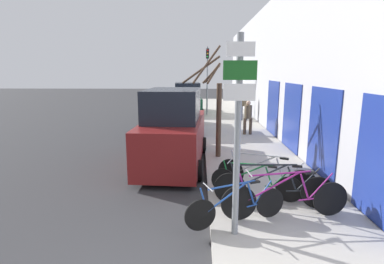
{
  "coord_description": "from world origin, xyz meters",
  "views": [
    {
      "loc": [
        0.78,
        -2.31,
        3.07
      ],
      "look_at": [
        0.57,
        5.88,
        1.4
      ],
      "focal_mm": 28.0,
      "sensor_mm": 36.0,
      "label": 1
    }
  ],
  "objects": [
    {
      "name": "signpost",
      "position": [
        1.43,
        2.7,
        2.09
      ],
      "size": [
        0.55,
        0.13,
        3.53
      ],
      "color": "gray",
      "rests_on": "sidewalk_curb"
    },
    {
      "name": "parked_car_0",
      "position": [
        -0.06,
        7.26,
        1.13
      ],
      "size": [
        2.2,
        4.84,
        2.51
      ],
      "rotation": [
        0.0,
        0.0,
        -0.06
      ],
      "color": "maroon",
      "rests_on": "ground"
    },
    {
      "name": "sidewalk_curb",
      "position": [
        2.6,
        14.0,
        0.07
      ],
      "size": [
        3.2,
        32.0,
        0.15
      ],
      "color": "#ADA89E",
      "rests_on": "ground"
    },
    {
      "name": "street_tree",
      "position": [
        1.33,
        7.81,
        1.87
      ],
      "size": [
        1.34,
        1.37,
        3.75
      ],
      "color": "#4C3828",
      "rests_on": "sidewalk_curb"
    },
    {
      "name": "bicycle_0",
      "position": [
        1.51,
        3.08,
        0.52
      ],
      "size": [
        2.0,
        0.84,
        0.85
      ],
      "rotation": [
        0.0,
        0.0,
        1.94
      ],
      "color": "black",
      "rests_on": "sidewalk_curb"
    },
    {
      "name": "bicycle_3",
      "position": [
        2.09,
        4.36,
        0.51
      ],
      "size": [
        2.02,
        0.82,
        0.83
      ],
      "rotation": [
        0.0,
        0.0,
        1.21
      ],
      "color": "black",
      "rests_on": "sidewalk_curb"
    },
    {
      "name": "pedestrian_near",
      "position": [
        3.04,
        11.55,
        1.06
      ],
      "size": [
        0.42,
        0.35,
        1.58
      ],
      "rotation": [
        0.0,
        0.0,
        3.14
      ],
      "color": "#4C3D2D",
      "rests_on": "sidewalk_curb"
    },
    {
      "name": "parked_car_2",
      "position": [
        -0.09,
        18.92,
        1.02
      ],
      "size": [
        2.29,
        4.7,
        2.28
      ],
      "rotation": [
        0.0,
        0.0,
        0.06
      ],
      "color": "#144728",
      "rests_on": "ground"
    },
    {
      "name": "ground_plane",
      "position": [
        0.0,
        11.2,
        0.0
      ],
      "size": [
        80.0,
        80.0,
        0.0
      ],
      "primitive_type": "plane",
      "color": "#333335"
    },
    {
      "name": "pedestrian_far",
      "position": [
        3.44,
        15.67,
        1.18
      ],
      "size": [
        0.45,
        0.4,
        1.78
      ],
      "rotation": [
        0.0,
        0.0,
        3.43
      ],
      "color": "#1E2338",
      "rests_on": "sidewalk_curb"
    },
    {
      "name": "bicycle_1",
      "position": [
        2.51,
        3.34,
        0.57
      ],
      "size": [
        2.61,
        0.49,
        0.99
      ],
      "rotation": [
        0.0,
        0.0,
        1.69
      ],
      "color": "black",
      "rests_on": "sidewalk_curb"
    },
    {
      "name": "bicycle_4",
      "position": [
        2.38,
        4.67,
        0.56
      ],
      "size": [
        2.2,
        1.2,
        0.97
      ],
      "rotation": [
        0.0,
        0.0,
        1.08
      ],
      "color": "black",
      "rests_on": "sidewalk_curb"
    },
    {
      "name": "parked_car_1",
      "position": [
        -0.09,
        12.82,
        0.97
      ],
      "size": [
        2.05,
        4.69,
        2.13
      ],
      "rotation": [
        0.0,
        0.0,
        0.02
      ],
      "color": "navy",
      "rests_on": "ground"
    },
    {
      "name": "building_facade",
      "position": [
        4.35,
        13.91,
        3.22
      ],
      "size": [
        0.23,
        32.0,
        6.5
      ],
      "color": "#BCBCC1",
      "rests_on": "ground"
    },
    {
      "name": "bicycle_2",
      "position": [
        2.4,
        3.88,
        0.57
      ],
      "size": [
        2.58,
        0.46,
        0.98
      ],
      "rotation": [
        0.0,
        0.0,
        1.46
      ],
      "color": "black",
      "rests_on": "sidewalk_curb"
    },
    {
      "name": "traffic_light",
      "position": [
        1.29,
        18.06,
        3.03
      ],
      "size": [
        0.2,
        0.3,
        4.5
      ],
      "color": "gray",
      "rests_on": "sidewalk_curb"
    }
  ]
}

